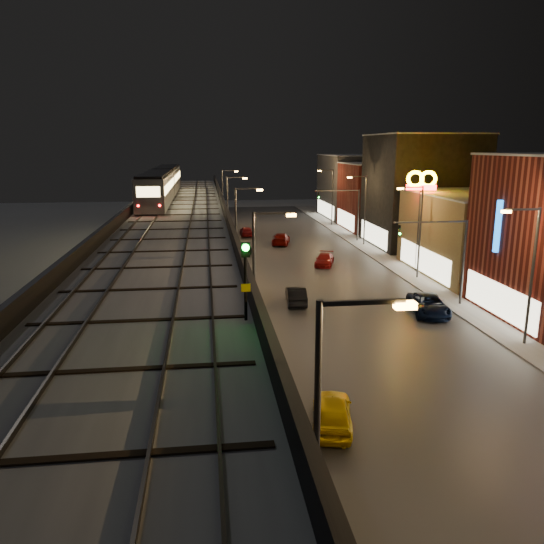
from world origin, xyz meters
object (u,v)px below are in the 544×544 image
car_mid_silver (238,247)px  car_far_white (246,232)px  car_onc_white (325,260)px  rail_signal (246,266)px  car_taxi (332,413)px  subway_train (163,183)px  car_mid_dark (281,239)px  car_near_white (296,296)px  car_onc_dark (428,305)px

car_mid_silver → car_far_white: 12.01m
car_far_white → car_onc_white: 21.39m
rail_signal → car_taxi: (4.19, 3.72, -7.89)m
subway_train → car_mid_dark: (14.79, 2.09, -7.56)m
rail_signal → car_far_white: (4.38, 57.21, -7.94)m
subway_train → rail_signal: size_ratio=11.92×
car_near_white → car_far_white: (-1.45, 33.94, -0.01)m
subway_train → car_taxi: size_ratio=7.68×
car_mid_silver → car_mid_dark: 7.54m
car_onc_white → car_onc_dark: bearing=-57.8°
rail_signal → car_taxi: 9.67m
car_mid_silver → car_far_white: (1.95, 11.85, 0.01)m
car_mid_dark → car_onc_dark: size_ratio=0.95×
car_onc_dark → car_onc_white: car_onc_dark is taller
subway_train → car_taxi: bearing=-76.5°
rail_signal → car_taxi: rail_signal is taller
car_near_white → car_mid_dark: car_mid_dark is taller
car_near_white → car_far_white: size_ratio=1.06×
subway_train → car_taxi: subway_train is taller
subway_train → car_onc_white: size_ratio=7.76×
car_taxi → car_mid_silver: car_taxi is taller
rail_signal → car_mid_dark: size_ratio=0.56×
car_near_white → car_far_white: 33.97m
rail_signal → car_mid_dark: 51.30m
subway_train → car_onc_white: bearing=-31.7°
car_far_white → car_onc_white: bearing=108.0°
car_mid_silver → car_onc_white: car_mid_silver is taller
car_onc_dark → car_taxi: bearing=-117.2°
subway_train → car_onc_dark: subway_train is taller
car_taxi → car_far_white: car_taxi is taller
car_mid_dark → car_taxi: bearing=98.2°
rail_signal → car_mid_silver: 46.12m
car_mid_dark → subway_train: bearing=21.4°
car_far_white → car_near_white: bearing=91.6°
car_onc_dark → car_mid_silver: bearing=125.3°
subway_train → car_far_white: 16.15m
car_onc_dark → car_near_white: bearing=166.1°
subway_train → car_far_white: bearing=40.8°
car_taxi → car_mid_silver: bearing=-75.4°
car_onc_white → car_mid_dark: bearing=121.6°
car_onc_dark → car_far_white: bearing=115.1°
subway_train → car_near_white: bearing=-63.6°
car_taxi → car_onc_white: bearing=-89.8°
rail_signal → car_onc_white: size_ratio=0.65×
car_mid_silver → car_onc_white: 12.22m
car_onc_white → subway_train: bearing=167.3°
car_mid_silver → car_near_white: bearing=87.0°
car_near_white → car_onc_white: size_ratio=0.99×
car_far_white → car_mid_dark: bearing=118.1°
car_near_white → car_onc_white: car_near_white is taller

